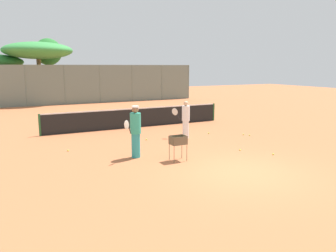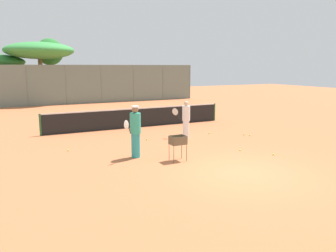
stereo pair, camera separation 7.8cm
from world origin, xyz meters
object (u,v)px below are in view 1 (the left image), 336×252
Objects in this scene: player_red_cap at (186,119)px; ball_cart at (178,142)px; player_white_outfit at (135,131)px; tennis_net at (138,117)px.

ball_cart is (-2.08, -3.10, -0.23)m from player_red_cap.
player_white_outfit is 2.12× the size of ball_cart.
player_white_outfit is at bearing 137.84° from ball_cart.
player_white_outfit reaches higher than ball_cart.
tennis_net reaches higher than ball_cart.
ball_cart is at bearing -99.58° from tennis_net.
player_white_outfit is 1.09× the size of player_red_cap.
tennis_net is at bearing -148.20° from player_white_outfit.
tennis_net is 5.85× the size of player_red_cap.
tennis_net is 6.11m from player_white_outfit.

